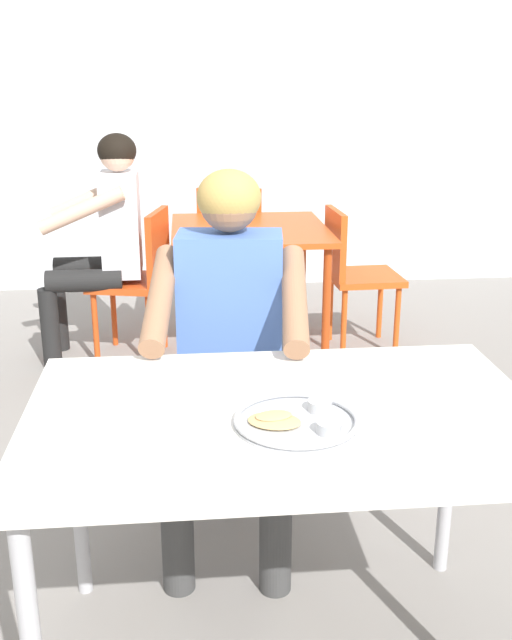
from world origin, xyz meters
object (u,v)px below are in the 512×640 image
at_px(thali_tray, 297,420).
at_px(table_background_red, 249,242).
at_px(table_foreground, 283,437).
at_px(chair_red_far, 232,243).
at_px(patron_background, 105,229).
at_px(chair_foreground, 231,378).
at_px(chair_red_left, 141,273).
at_px(chair_red_right, 352,268).
at_px(diner_foreground, 229,331).

height_order(thali_tray, table_background_red, thali_tray).
height_order(table_foreground, chair_red_far, chair_red_far).
bearing_deg(thali_tray, table_background_red, 87.53).
height_order(table_background_red, chair_red_far, chair_red_far).
xyz_separation_m(table_foreground, patron_background, (-0.66, 2.40, 0.06)).
bearing_deg(chair_foreground, table_background_red, 82.57).
distance_m(table_foreground, thali_tray, 0.12).
distance_m(table_foreground, chair_foreground, 0.86).
bearing_deg(thali_tray, chair_red_far, 89.13).
bearing_deg(patron_background, chair_red_left, -6.96).
bearing_deg(table_foreground, patron_background, 105.37).
bearing_deg(chair_red_left, chair_red_far, 49.87).
bearing_deg(chair_red_right, chair_red_left, -179.08).
bearing_deg(thali_tray, diner_foreground, 99.31).
distance_m(diner_foreground, chair_red_right, 1.97).
bearing_deg(chair_red_left, patron_background, 173.04).
bearing_deg(chair_red_far, thali_tray, -90.87).
bearing_deg(table_background_red, patron_background, -179.92).
xyz_separation_m(chair_foreground, diner_foreground, (-0.02, -0.21, 0.25)).
height_order(chair_foreground, chair_red_far, chair_red_far).
bearing_deg(chair_red_left, table_background_red, 2.25).
distance_m(thali_tray, table_background_red, 2.49).
distance_m(diner_foreground, table_background_red, 1.80).
xyz_separation_m(table_foreground, diner_foreground, (-0.09, 0.62, 0.07)).
xyz_separation_m(table_foreground, chair_foreground, (-0.08, 0.84, -0.19)).
height_order(chair_red_right, patron_background, patron_background).
xyz_separation_m(diner_foreground, patron_background, (-0.57, 1.78, -0.01)).
relative_size(table_foreground, chair_red_left, 1.50).
bearing_deg(table_background_red, table_foreground, -93.04).
relative_size(chair_red_left, chair_red_right, 1.02).
height_order(thali_tray, diner_foreground, diner_foreground).
xyz_separation_m(table_background_red, patron_background, (-0.79, -0.00, 0.09)).
bearing_deg(table_foreground, chair_red_far, 88.72).
bearing_deg(chair_foreground, diner_foreground, -94.79).
relative_size(chair_foreground, patron_background, 0.67).
relative_size(table_foreground, chair_red_far, 1.44).
distance_m(thali_tray, chair_red_far, 3.12).
height_order(thali_tray, chair_red_far, chair_red_far).
relative_size(chair_red_left, patron_background, 0.67).
bearing_deg(table_background_red, chair_red_far, 95.52).
bearing_deg(chair_red_far, table_foreground, -91.28).
distance_m(chair_foreground, patron_background, 1.69).
distance_m(chair_red_left, chair_red_right, 1.19).
xyz_separation_m(thali_tray, table_background_red, (0.11, 2.49, -0.12)).
relative_size(chair_red_right, patron_background, 0.66).
bearing_deg(chair_red_right, thali_tray, -105.67).
bearing_deg(table_foreground, diner_foreground, 98.67).
bearing_deg(table_foreground, table_background_red, 86.96).
distance_m(table_foreground, patron_background, 2.49).
xyz_separation_m(table_foreground, chair_red_left, (-0.48, 2.38, -0.19)).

